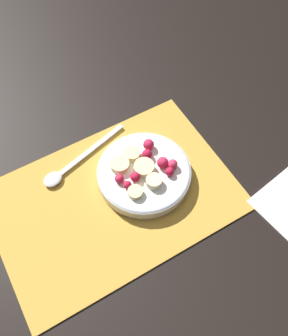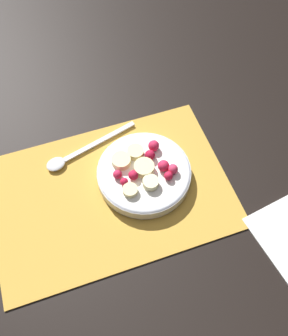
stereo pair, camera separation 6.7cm
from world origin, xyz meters
name	(u,v)px [view 1 (the left image)]	position (x,y,z in m)	size (l,w,h in m)	color
ground_plane	(115,198)	(0.00, 0.00, 0.00)	(3.00, 3.00, 0.00)	black
placemat	(114,198)	(0.00, 0.00, 0.00)	(0.43, 0.29, 0.01)	gold
fruit_bowl	(144,172)	(0.07, 0.01, 0.02)	(0.17, 0.17, 0.05)	silver
spoon	(69,167)	(-0.04, 0.10, 0.01)	(0.19, 0.07, 0.01)	silver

